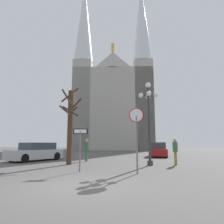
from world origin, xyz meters
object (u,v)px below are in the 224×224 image
bare_tree (70,123)px  parked_car_far_silver (36,152)px  parked_car_near_red (158,150)px  pedestrian_standing (175,149)px  cathedral (113,100)px  stop_sign (137,128)px  pedestrian_walking (87,148)px  street_lamp (149,112)px  one_way_arrow_sign (80,143)px

bare_tree → parked_car_far_silver: size_ratio=1.15×
parked_car_near_red → pedestrian_standing: bearing=-89.1°
cathedral → stop_sign: size_ratio=11.94×
pedestrian_walking → pedestrian_standing: 6.69m
bare_tree → pedestrian_standing: size_ratio=3.17×
stop_sign → parked_car_far_silver: stop_sign is taller
stop_sign → street_lamp: bearing=76.2°
cathedral → parked_car_near_red: 25.03m
cathedral → pedestrian_walking: bearing=-89.0°
parked_car_far_silver → pedestrian_walking: bearing=-2.1°
bare_tree → parked_car_far_silver: (-3.55, 2.63, -2.07)m
stop_sign → bare_tree: bearing=140.1°
stop_sign → parked_car_far_silver: (-7.96, 6.30, -1.44)m
parked_car_near_red → bare_tree: bearing=-128.5°
street_lamp → pedestrian_walking: bearing=152.2°
one_way_arrow_sign → pedestrian_walking: 5.81m
bare_tree → parked_car_far_silver: bare_tree is taller
bare_tree → pedestrian_standing: bearing=2.7°
parked_car_near_red → cathedral: bearing=107.0°
cathedral → parked_car_far_silver: bearing=-97.6°
one_way_arrow_sign → pedestrian_walking: bearing=99.3°
stop_sign → pedestrian_standing: 4.88m
bare_tree → parked_car_near_red: (6.84, 8.61, -2.07)m
street_lamp → one_way_arrow_sign: bearing=-139.0°
cathedral → street_lamp: 31.80m
one_way_arrow_sign → street_lamp: bearing=41.0°
stop_sign → parked_car_near_red: (2.44, 12.28, -1.44)m
cathedral → pedestrian_standing: size_ratio=21.53×
cathedral → pedestrian_walking: size_ratio=21.90×
bare_tree → pedestrian_walking: bare_tree is taller
cathedral → pedestrian_walking: cathedral is taller
stop_sign → pedestrian_walking: size_ratio=1.83×
cathedral → parked_car_near_red: size_ratio=8.38×
street_lamp → parked_car_near_red: 9.16m
one_way_arrow_sign → pedestrian_standing: 6.50m
cathedral → one_way_arrow_sign: 35.07m
cathedral → stop_sign: bearing=-82.9°
cathedral → pedestrian_standing: bearing=-77.3°
street_lamp → bare_tree: (-5.31, -0.00, -0.69)m
stop_sign → street_lamp: size_ratio=0.57×
cathedral → street_lamp: size_ratio=6.78×
stop_sign → pedestrian_walking: stop_sign is taller
one_way_arrow_sign → parked_car_far_silver: size_ratio=0.45×
pedestrian_walking → pedestrian_standing: (6.34, -2.14, 0.02)m
street_lamp → bare_tree: size_ratio=1.00×
cathedral → parked_car_far_silver: (-3.71, -27.89, -10.09)m
bare_tree → parked_car_near_red: bearing=51.5°
one_way_arrow_sign → cathedral: bearing=92.4°
bare_tree → pedestrian_standing: bare_tree is taller
pedestrian_walking → pedestrian_standing: size_ratio=0.98×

